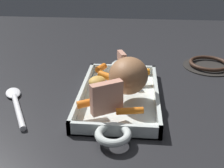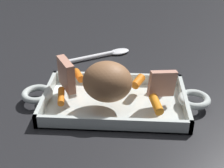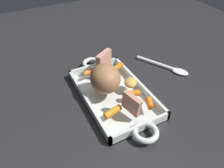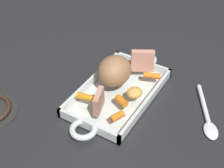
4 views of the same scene
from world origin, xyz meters
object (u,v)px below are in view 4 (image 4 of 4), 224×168
baby_carrot_center_left (121,101)px  baby_carrot_southeast (152,76)px  roast_slice_thick (98,101)px  potato_halved (135,93)px  pork_roast (114,71)px  roast_slice_thin (142,61)px  baby_carrot_center_right (129,62)px  roasting_dish (118,93)px  baby_carrot_short (117,116)px  baby_carrot_long (86,97)px  serving_spoon (207,117)px

baby_carrot_center_left → baby_carrot_southeast: 0.16m
roast_slice_thick → potato_halved: roast_slice_thick is taller
pork_roast → roast_slice_thin: (0.11, -0.05, -0.01)m
baby_carrot_center_right → baby_carrot_southeast: size_ratio=1.15×
baby_carrot_center_left → baby_carrot_southeast: size_ratio=0.77×
roasting_dish → baby_carrot_center_right: 0.14m
roast_slice_thick → baby_carrot_center_left: 0.08m
roasting_dish → baby_carrot_center_left: baby_carrot_center_left is taller
baby_carrot_center_right → baby_carrot_short: bearing=-158.3°
baby_carrot_southeast → roast_slice_thick: bearing=161.5°
roast_slice_thin → potato_halved: roast_slice_thin is taller
roasting_dish → roast_slice_thin: 0.14m
roasting_dish → roast_slice_thick: roast_slice_thick is taller
roast_slice_thin → baby_carrot_long: 0.24m
roast_slice_thick → baby_carrot_southeast: 0.23m
roast_slice_thick → baby_carrot_center_left: (0.06, -0.05, -0.02)m
pork_roast → roast_slice_thin: 0.12m
roast_slice_thin → baby_carrot_long: (-0.22, 0.08, -0.03)m
baby_carrot_long → baby_carrot_southeast: same height
roasting_dish → baby_carrot_short: (-0.12, -0.07, 0.03)m
roast_slice_thin → pork_roast: bearing=156.7°
roast_slice_thin → baby_carrot_center_right: bearing=85.3°
pork_roast → baby_carrot_long: bearing=164.7°
baby_carrot_short → serving_spoon: (0.17, -0.21, -0.04)m
pork_roast → baby_carrot_long: size_ratio=1.99×
roast_slice_thick → baby_carrot_center_right: bearing=7.1°
roasting_dish → baby_carrot_short: 0.14m
baby_carrot_short → serving_spoon: baby_carrot_short is taller
baby_carrot_center_right → baby_carrot_southeast: bearing=-104.5°
roast_slice_thin → serving_spoon: bearing=-106.1°
baby_carrot_short → baby_carrot_southeast: 0.22m
roasting_dish → pork_roast: (0.02, 0.02, 0.07)m
baby_carrot_center_left → baby_carrot_center_right: size_ratio=0.67×
baby_carrot_long → baby_carrot_southeast: (0.20, -0.13, -0.00)m
potato_halved → baby_carrot_long: bearing=127.1°
baby_carrot_long → baby_carrot_center_left: baby_carrot_center_left is taller
pork_roast → baby_carrot_center_left: size_ratio=2.77×
roast_slice_thick → baby_carrot_southeast: size_ratio=1.18×
baby_carrot_short → pork_roast: bearing=33.6°
baby_carrot_center_right → baby_carrot_short: baby_carrot_short is taller
roast_slice_thin → baby_carrot_southeast: size_ratio=1.37×
baby_carrot_long → baby_carrot_short: (-0.02, -0.12, -0.00)m
pork_roast → baby_carrot_center_right: pork_roast is taller
roast_slice_thick → baby_carrot_center_left: size_ratio=1.54×
baby_carrot_long → baby_carrot_short: bearing=-100.1°
serving_spoon → baby_carrot_long: bearing=-95.6°
pork_roast → roast_slice_thick: (-0.13, -0.02, -0.02)m
roasting_dish → potato_halved: potato_halved is taller
pork_roast → potato_halved: size_ratio=2.31×
baby_carrot_center_left → baby_carrot_southeast: bearing=-8.8°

